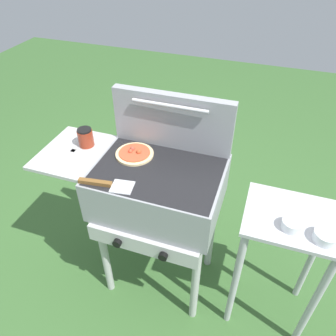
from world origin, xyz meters
TOP-DOWN VIEW (x-y plane):
  - ground_plane at (0.00, 0.00)m, footprint 8.00×8.00m
  - grill at (-0.01, -0.00)m, footprint 0.96×0.53m
  - grill_lid_open at (0.00, 0.21)m, footprint 0.63×0.08m
  - pizza_pepperoni at (-0.16, 0.07)m, footprint 0.20×0.20m
  - sauce_jar at (-0.44, 0.07)m, footprint 0.08×0.08m
  - spatula at (-0.18, -0.19)m, footprint 0.27×0.10m
  - prep_table at (0.66, 0.00)m, footprint 0.44×0.36m
  - topping_bowl_near at (0.79, -0.09)m, footprint 0.11×0.11m
  - topping_bowl_far at (0.65, -0.07)m, footprint 0.09×0.09m

SIDE VIEW (x-z plane):
  - ground_plane at x=0.00m, z-range 0.00..0.00m
  - prep_table at x=0.66m, z-range 0.16..0.96m
  - grill at x=-0.01m, z-range 0.31..1.21m
  - topping_bowl_near at x=0.79m, z-range 0.79..0.84m
  - topping_bowl_far at x=0.65m, z-range 0.79..0.84m
  - spatula at x=-0.18m, z-range 0.90..0.92m
  - pizza_pepperoni at x=-0.16m, z-range 0.89..0.93m
  - sauce_jar at x=-0.44m, z-range 0.90..1.00m
  - grill_lid_open at x=0.00m, z-range 0.90..1.20m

